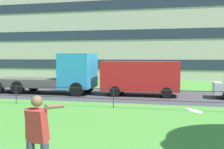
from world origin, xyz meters
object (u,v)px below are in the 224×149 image
at_px(flatbed_truck_center, 58,76).
at_px(panel_van_left, 141,76).
at_px(frisbee, 194,111).
at_px(person_thrower, 38,138).

bearing_deg(flatbed_truck_center, panel_van_left, 2.90).
xyz_separation_m(frisbee, panel_van_left, (-2.82, 14.02, -0.41)).
relative_size(frisbee, flatbed_truck_center, 0.05).
relative_size(person_thrower, panel_van_left, 0.36).
relative_size(flatbed_truck_center, panel_van_left, 1.45).
distance_m(frisbee, panel_van_left, 14.31).
bearing_deg(flatbed_truck_center, frisbee, -58.15).
bearing_deg(panel_van_left, person_thrower, -90.20).
height_order(person_thrower, panel_van_left, panel_van_left).
relative_size(person_thrower, frisbee, 4.89).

